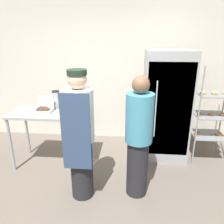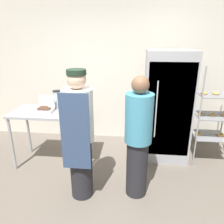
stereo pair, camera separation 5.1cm
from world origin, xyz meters
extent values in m
plane|color=#6B6056|center=(0.00, 0.00, 0.00)|extent=(14.00, 14.00, 0.00)
cube|color=silver|center=(0.00, 2.20, 1.43)|extent=(6.40, 0.12, 2.85)
cube|color=#9EA0A5|center=(0.89, 1.48, 0.91)|extent=(0.75, 0.67, 1.82)
cube|color=gray|center=(0.89, 1.16, 0.93)|extent=(0.69, 0.02, 1.49)
cylinder|color=silver|center=(0.69, 1.13, 0.96)|extent=(0.02, 0.02, 0.90)
cylinder|color=#93969B|center=(1.35, 1.17, 0.81)|extent=(0.02, 0.02, 1.62)
cylinder|color=#93969B|center=(1.35, 1.68, 0.81)|extent=(0.02, 0.02, 1.62)
cylinder|color=#93969B|center=(1.91, 1.68, 0.81)|extent=(0.02, 0.02, 1.62)
cube|color=gray|center=(1.63, 1.43, 0.44)|extent=(0.51, 0.47, 0.01)
torus|color=#DBA351|center=(1.45, 1.43, 0.46)|extent=(0.12, 0.12, 0.03)
torus|color=#DBA351|center=(1.81, 1.43, 0.46)|extent=(0.12, 0.12, 0.03)
cube|color=gray|center=(1.63, 1.43, 0.79)|extent=(0.51, 0.47, 0.01)
torus|color=#DBA351|center=(1.45, 1.43, 0.81)|extent=(0.10, 0.10, 0.03)
torus|color=#DBA351|center=(1.63, 1.43, 0.81)|extent=(0.10, 0.10, 0.03)
torus|color=#DBA351|center=(1.81, 1.43, 0.81)|extent=(0.10, 0.10, 0.03)
cube|color=gray|center=(1.63, 1.43, 1.15)|extent=(0.51, 0.47, 0.01)
torus|color=#DBA351|center=(1.45, 1.43, 1.17)|extent=(0.11, 0.11, 0.03)
torus|color=#DBA351|center=(1.63, 1.43, 1.17)|extent=(0.11, 0.11, 0.03)
cube|color=#9EA0A5|center=(-0.95, 1.05, 0.89)|extent=(1.20, 0.62, 0.04)
cylinder|color=#9EA0A5|center=(-1.51, 0.78, 0.43)|extent=(0.04, 0.04, 0.87)
cylinder|color=#9EA0A5|center=(-0.39, 0.78, 0.43)|extent=(0.04, 0.04, 0.87)
cylinder|color=#9EA0A5|center=(-1.51, 1.32, 0.43)|extent=(0.04, 0.04, 0.87)
cylinder|color=#9EA0A5|center=(-0.39, 1.32, 0.43)|extent=(0.04, 0.04, 0.87)
cube|color=white|center=(-1.02, 1.01, 0.93)|extent=(0.25, 0.19, 0.05)
cube|color=white|center=(-1.02, 1.11, 1.05)|extent=(0.25, 0.01, 0.19)
torus|color=#513323|center=(-1.08, 0.96, 0.97)|extent=(0.08, 0.08, 0.02)
torus|color=#513323|center=(-1.02, 0.96, 0.97)|extent=(0.08, 0.08, 0.02)
torus|color=#513323|center=(-0.96, 0.96, 0.97)|extent=(0.08, 0.08, 0.02)
torus|color=#513323|center=(-1.08, 1.01, 0.97)|extent=(0.08, 0.08, 0.02)
torus|color=#513323|center=(-1.02, 1.01, 0.97)|extent=(0.08, 0.08, 0.02)
torus|color=#513323|center=(-0.96, 1.01, 0.97)|extent=(0.08, 0.08, 0.02)
torus|color=#513323|center=(-1.08, 1.06, 0.97)|extent=(0.08, 0.08, 0.02)
torus|color=#513323|center=(-1.02, 1.06, 0.97)|extent=(0.08, 0.08, 0.02)
cylinder|color=#99999E|center=(-0.89, 1.23, 0.96)|extent=(0.15, 0.15, 0.10)
cylinder|color=#B2BCC1|center=(-0.89, 1.23, 1.09)|extent=(0.11, 0.11, 0.17)
cylinder|color=black|center=(-0.89, 1.23, 1.19)|extent=(0.12, 0.12, 0.02)
cylinder|color=#232328|center=(-0.30, 0.32, 0.41)|extent=(0.29, 0.29, 0.81)
cylinder|color=silver|center=(-0.30, 0.32, 1.13)|extent=(0.35, 0.35, 0.64)
sphere|color=beige|center=(-0.30, 0.32, 1.56)|extent=(0.22, 0.22, 0.22)
cube|color=#33476B|center=(-0.30, 0.13, 0.99)|extent=(0.34, 0.02, 0.93)
cylinder|color=#1E3323|center=(-0.30, 0.32, 1.64)|extent=(0.22, 0.22, 0.06)
cylinder|color=#232328|center=(0.41, 0.42, 0.39)|extent=(0.27, 0.27, 0.78)
cylinder|color=teal|center=(0.41, 0.42, 1.08)|extent=(0.34, 0.34, 0.61)
sphere|color=brown|center=(0.41, 0.42, 1.50)|extent=(0.21, 0.21, 0.21)
camera|label=1|loc=(0.29, -2.06, 2.03)|focal=35.00mm
camera|label=2|loc=(0.34, -2.06, 2.03)|focal=35.00mm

